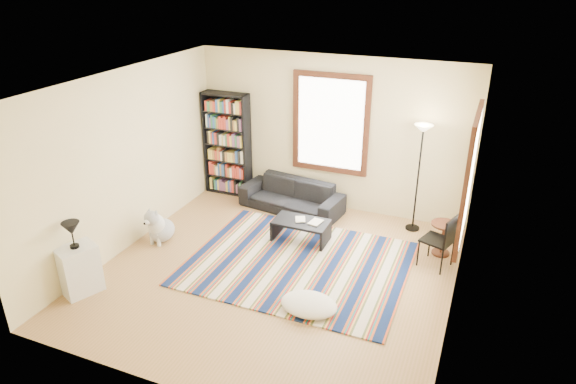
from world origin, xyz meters
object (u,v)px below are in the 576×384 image
at_px(floor_lamp, 418,179).
at_px(coffee_table, 301,231).
at_px(sofa, 292,196).
at_px(bookshelf, 227,144).
at_px(side_table, 442,239).
at_px(white_cabinet, 79,270).
at_px(folding_chair, 437,240).
at_px(floor_cushion, 309,304).
at_px(dog, 161,224).

bearing_deg(floor_lamp, coffee_table, -145.67).
relative_size(sofa, bookshelf, 0.94).
xyz_separation_m(bookshelf, floor_lamp, (3.66, -0.17, -0.07)).
xyz_separation_m(bookshelf, side_table, (4.22, -0.84, -0.73)).
xyz_separation_m(bookshelf, coffee_table, (2.03, -1.28, -0.82)).
height_order(sofa, side_table, sofa).
distance_m(coffee_table, white_cabinet, 3.40).
distance_m(bookshelf, side_table, 4.36).
xyz_separation_m(sofa, bookshelf, (-1.45, 0.27, 0.72)).
relative_size(sofa, white_cabinet, 2.70).
height_order(coffee_table, folding_chair, folding_chair).
bearing_deg(side_table, sofa, 168.40).
bearing_deg(floor_cushion, sofa, 116.38).
height_order(sofa, floor_lamp, floor_lamp).
relative_size(coffee_table, white_cabinet, 1.29).
bearing_deg(dog, sofa, 54.19).
bearing_deg(floor_lamp, white_cabinet, -137.55).
height_order(coffee_table, dog, dog).
distance_m(floor_cushion, folding_chair, 2.26).
bearing_deg(side_table, floor_lamp, 129.86).
xyz_separation_m(folding_chair, white_cabinet, (-4.45, -2.56, -0.08)).
xyz_separation_m(white_cabinet, dog, (0.19, 1.63, -0.04)).
bearing_deg(dog, coffee_table, 25.73).
bearing_deg(coffee_table, floor_cushion, -65.63).
distance_m(side_table, folding_chair, 0.41).
bearing_deg(side_table, white_cabinet, -146.86).
distance_m(side_table, white_cabinet, 5.37).
bearing_deg(coffee_table, bookshelf, 147.61).
bearing_deg(dog, side_table, 20.50).
xyz_separation_m(bookshelf, floor_cushion, (2.79, -2.98, -0.90)).
relative_size(sofa, side_table, 3.50).
xyz_separation_m(floor_lamp, side_table, (0.56, -0.67, -0.66)).
bearing_deg(floor_cushion, dog, 163.83).
bearing_deg(sofa, floor_cushion, -55.47).
distance_m(coffee_table, side_table, 2.24).
relative_size(side_table, white_cabinet, 0.77).
distance_m(bookshelf, dog, 2.26).
xyz_separation_m(sofa, folding_chair, (2.72, -0.95, 0.15)).
relative_size(bookshelf, white_cabinet, 2.86).
bearing_deg(coffee_table, folding_chair, 1.84).
distance_m(sofa, coffee_table, 1.17).
height_order(bookshelf, floor_cushion, bookshelf).
height_order(coffee_table, side_table, side_table).
xyz_separation_m(floor_lamp, white_cabinet, (-3.94, -3.61, -0.58)).
bearing_deg(sofa, coffee_table, -52.25).
distance_m(coffee_table, floor_cushion, 1.87).
bearing_deg(floor_cushion, bookshelf, 133.14).
bearing_deg(white_cabinet, dog, 106.85).
xyz_separation_m(floor_lamp, folding_chair, (0.51, -1.05, -0.50)).
relative_size(coffee_table, dog, 1.46).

